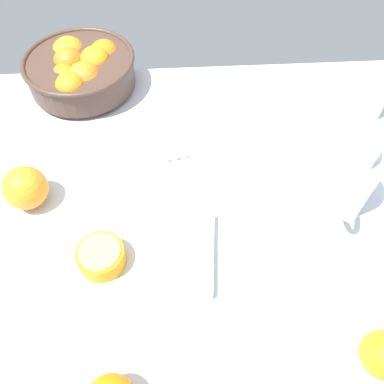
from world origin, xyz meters
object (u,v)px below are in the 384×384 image
fruit_bowl (81,70)px  cutting_board (132,250)px  juice_pitcher (341,178)px  second_glass (370,96)px  orange_half_0 (101,257)px  loose_orange_0 (26,188)px  loose_orange_1 (384,355)px

fruit_bowl → cutting_board: fruit_bowl is taller
juice_pitcher → second_glass: (14.85, 25.48, -1.86)cm
orange_half_0 → loose_orange_0: loose_orange_0 is taller
orange_half_0 → loose_orange_1: size_ratio=1.13×
orange_half_0 → loose_orange_0: size_ratio=0.95×
juice_pitcher → loose_orange_1: 32.26cm
fruit_bowl → loose_orange_0: fruit_bowl is taller
second_glass → cutting_board: bearing=-147.1°
orange_half_0 → cutting_board: bearing=27.6°
second_glass → cutting_board: second_glass is taller
loose_orange_0 → loose_orange_1: 69.69cm
orange_half_0 → loose_orange_1: (44.22, -18.92, -0.64)cm
cutting_board → orange_half_0: (-4.98, -2.61, 3.19)cm
juice_pitcher → orange_half_0: juice_pitcher is taller
second_glass → orange_half_0: size_ratio=1.21×
juice_pitcher → loose_orange_0: bearing=177.4°
fruit_bowl → loose_orange_1: 88.41cm
juice_pitcher → cutting_board: (-40.86, -10.58, -5.21)cm
cutting_board → loose_orange_1: size_ratio=4.09×
fruit_bowl → loose_orange_0: 36.56cm
juice_pitcher → fruit_bowl: bearing=144.8°
fruit_bowl → second_glass: 70.73cm
orange_half_0 → juice_pitcher: bearing=16.1°
juice_pitcher → loose_orange_1: bearing=-92.9°
fruit_bowl → loose_orange_0: (-7.29, -35.82, -0.83)cm
fruit_bowl → loose_orange_1: (53.03, -70.73, -1.52)cm
loose_orange_0 → loose_orange_1: size_ratio=1.19×
loose_orange_0 → second_glass: bearing=16.5°
orange_half_0 → loose_orange_0: bearing=135.2°
juice_pitcher → cutting_board: size_ratio=0.58×
juice_pitcher → cutting_board: 42.53cm
fruit_bowl → loose_orange_1: fruit_bowl is taller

